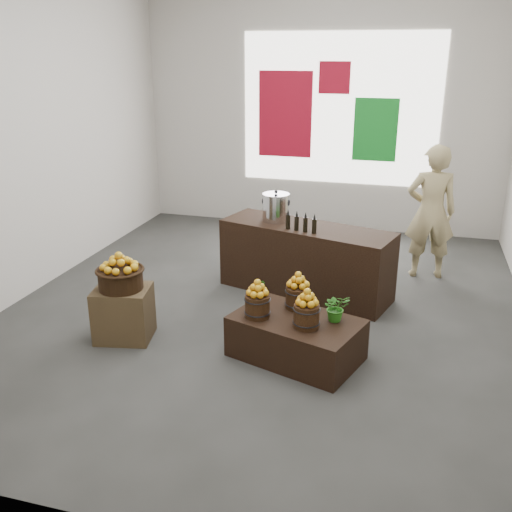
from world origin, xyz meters
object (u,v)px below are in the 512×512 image
(display_table, at_px, (296,338))
(counter, at_px, (306,260))
(shopper, at_px, (431,212))
(crate, at_px, (124,313))
(stock_pot_left, at_px, (276,208))
(wicker_basket, at_px, (121,279))

(display_table, bearing_deg, counter, 116.26)
(shopper, bearing_deg, crate, 32.13)
(stock_pot_left, bearing_deg, wicker_basket, -123.04)
(wicker_basket, relative_size, display_table, 0.37)
(stock_pot_left, bearing_deg, counter, -16.03)
(counter, distance_m, shopper, 1.84)
(wicker_basket, xyz_separation_m, stock_pot_left, (1.20, 1.85, 0.37))
(crate, distance_m, shopper, 4.18)
(crate, bearing_deg, counter, 46.73)
(stock_pot_left, relative_size, shopper, 0.18)
(wicker_basket, distance_m, shopper, 4.14)
(crate, relative_size, display_table, 0.47)
(crate, distance_m, wicker_basket, 0.39)
(display_table, bearing_deg, wicker_basket, -158.86)
(counter, relative_size, shopper, 1.20)
(counter, bearing_deg, shopper, 50.58)
(crate, xyz_separation_m, display_table, (1.85, 0.09, -0.07))
(crate, distance_m, stock_pot_left, 2.33)
(crate, xyz_separation_m, counter, (1.63, 1.73, 0.15))
(wicker_basket, bearing_deg, crate, 0.00)
(display_table, xyz_separation_m, shopper, (1.24, 2.65, 0.69))
(wicker_basket, bearing_deg, shopper, 41.50)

